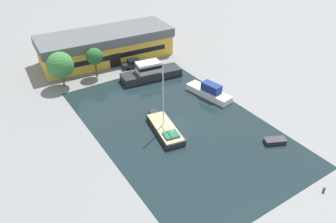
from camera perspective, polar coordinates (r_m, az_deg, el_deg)
The scene contains 11 objects.
ground_plane at distance 51.91m, azimuth 1.79°, elevation -2.42°, with size 440.00×440.00×0.00m, color gray.
water_canal at distance 51.90m, azimuth 1.79°, elevation -2.42°, with size 24.69×39.49×0.01m, color #19282D.
warehouse_building at distance 74.47m, azimuth -10.72°, elevation 11.27°, with size 29.47×12.63×6.09m.
quay_tree_near_building at distance 65.99m, azimuth -12.68°, elevation 9.33°, with size 3.31×3.31×6.05m.
quay_tree_by_water at distance 63.93m, azimuth -18.24°, elevation 7.67°, with size 4.92×4.92×6.87m.
parked_car at distance 70.17m, azimuth -6.09°, elevation 8.30°, with size 4.90×2.50×1.77m.
sailboat_moored at distance 50.27m, azimuth -0.59°, elevation -2.95°, with size 4.55×10.08×10.68m.
motor_cruiser at distance 65.16m, azimuth -3.08°, elevation 6.80°, with size 12.44×5.32×3.57m.
small_dinghy at distance 50.68m, azimuth 18.14°, elevation -4.87°, with size 3.48×2.67×0.68m.
cabin_boat at distance 59.52m, azimuth 7.20°, elevation 3.45°, with size 4.05×9.29×2.66m.
mooring_bollard at distance 45.26m, azimuth 25.54°, elevation -12.17°, with size 0.32×0.32×0.73m.
Camera 1 is at (-24.39, -34.41, 30.25)m, focal length 35.00 mm.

